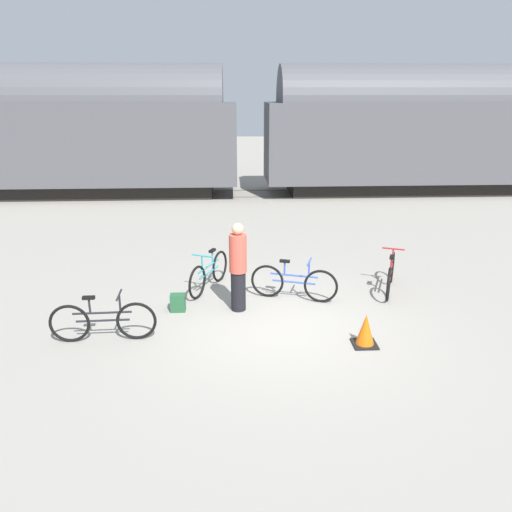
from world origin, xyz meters
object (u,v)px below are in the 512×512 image
bicycle_blue (294,283)px  bicycle_teal (209,273)px  bicycle_maroon (391,274)px  traffic_cone (365,331)px  backpack (178,303)px  bicycle_black (103,321)px  freight_train (251,128)px  person_in_red (238,267)px

bicycle_blue → bicycle_teal: bicycle_teal is taller
bicycle_maroon → traffic_cone: bicycle_maroon is taller
backpack → bicycle_teal: bearing=62.9°
backpack → bicycle_black: bearing=-134.6°
bicycle_teal → backpack: (-0.56, -1.09, -0.20)m
bicycle_blue → bicycle_teal: bearing=159.4°
freight_train → bicycle_black: 13.20m
bicycle_blue → person_in_red: (-1.12, -0.44, 0.50)m
bicycle_black → traffic_cone: (4.35, -0.38, -0.10)m
bicycle_maroon → backpack: size_ratio=4.87×
backpack → traffic_cone: bearing=-25.2°
person_in_red → freight_train: bearing=108.8°
bicycle_maroon → traffic_cone: (-1.14, -2.32, -0.11)m
freight_train → bicycle_blue: bearing=-88.0°
bicycle_black → bicycle_blue: bearing=25.0°
bicycle_maroon → person_in_red: (-3.21, -0.80, 0.50)m
bicycle_teal → person_in_red: 1.34m
bicycle_black → person_in_red: 2.60m
backpack → person_in_red: bearing=0.3°
freight_train → person_in_red: size_ratio=15.20×
freight_train → bicycle_black: bearing=-103.5°
bicycle_black → freight_train: bearing=76.5°
bicycle_blue → backpack: bicycle_blue is taller
freight_train → bicycle_maroon: size_ratio=15.81×
backpack → bicycle_maroon: bearing=10.5°
bicycle_blue → bicycle_maroon: 2.12m
bicycle_teal → bicycle_black: 2.79m
freight_train → backpack: 11.92m
bicycle_black → backpack: size_ratio=5.21×
person_in_red → bicycle_teal: bearing=141.5°
bicycle_maroon → bicycle_teal: bicycle_maroon is taller
bicycle_teal → traffic_cone: 3.73m
bicycle_maroon → traffic_cone: bearing=-116.1°
bicycle_teal → person_in_red: bearing=-61.0°
freight_train → bicycle_blue: (0.38, -11.07, -2.26)m
backpack → bicycle_blue: bearing=11.0°
bicycle_black → backpack: 1.61m
bicycle_maroon → bicycle_blue: bearing=-170.2°
person_in_red → backpack: size_ratio=5.06×
bicycle_maroon → bicycle_teal: size_ratio=1.03×
bicycle_teal → traffic_cone: (2.67, -2.61, -0.11)m
bicycle_teal → bicycle_blue: bearing=-20.6°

